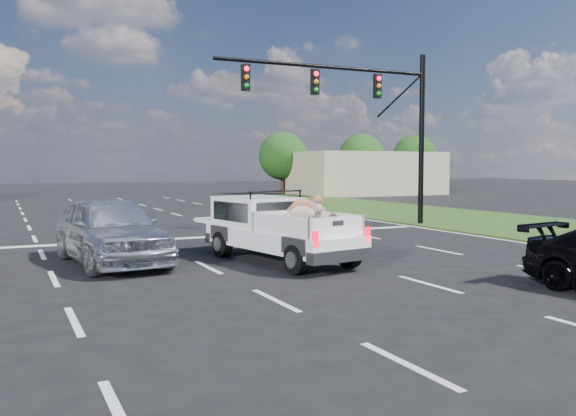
# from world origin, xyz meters

# --- Properties ---
(ground) EXTENTS (160.00, 160.00, 0.00)m
(ground) POSITION_xyz_m (0.00, 0.00, 0.00)
(ground) COLOR black
(ground) RESTS_ON ground
(road_markings) EXTENTS (17.75, 60.00, 0.01)m
(road_markings) POSITION_xyz_m (0.00, 6.56, 0.01)
(road_markings) COLOR silver
(road_markings) RESTS_ON ground
(grass_shoulder_right) EXTENTS (8.00, 60.00, 0.06)m
(grass_shoulder_right) POSITION_xyz_m (13.00, 6.00, 0.03)
(grass_shoulder_right) COLOR #224314
(grass_shoulder_right) RESTS_ON ground
(traffic_signal) EXTENTS (9.11, 0.31, 7.00)m
(traffic_signal) POSITION_xyz_m (7.20, 10.50, 4.73)
(traffic_signal) COLOR black
(traffic_signal) RESTS_ON ground
(building_right) EXTENTS (12.00, 7.00, 3.60)m
(building_right) POSITION_xyz_m (22.00, 34.00, 1.80)
(building_right) COLOR tan
(building_right) RESTS_ON ground
(tree_far_d) EXTENTS (4.20, 4.20, 5.40)m
(tree_far_d) POSITION_xyz_m (16.00, 38.00, 3.29)
(tree_far_d) COLOR #332114
(tree_far_d) RESTS_ON ground
(tree_far_e) EXTENTS (4.20, 4.20, 5.40)m
(tree_far_e) POSITION_xyz_m (24.00, 38.00, 3.29)
(tree_far_e) COLOR #332114
(tree_far_e) RESTS_ON ground
(tree_far_f) EXTENTS (4.20, 4.20, 5.40)m
(tree_far_f) POSITION_xyz_m (30.00, 38.00, 3.29)
(tree_far_f) COLOR #332114
(tree_far_f) RESTS_ON ground
(pickup_truck) EXTENTS (2.60, 5.11, 1.83)m
(pickup_truck) POSITION_xyz_m (0.18, 4.25, 0.85)
(pickup_truck) COLOR black
(pickup_truck) RESTS_ON ground
(silver_sedan) EXTENTS (2.56, 5.23, 1.72)m
(silver_sedan) POSITION_xyz_m (-3.77, 5.59, 0.86)
(silver_sedan) COLOR silver
(silver_sedan) RESTS_ON ground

